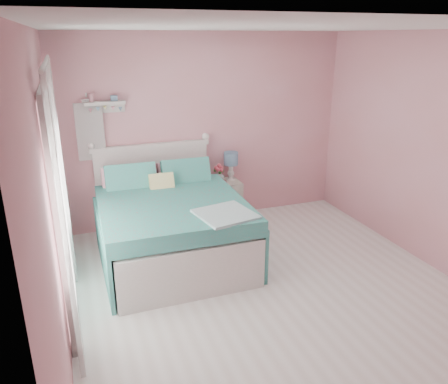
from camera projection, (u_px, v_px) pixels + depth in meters
floor at (274, 296)px, 4.51m from camera, size 4.50×4.50×0.00m
room_shell at (281, 146)px, 3.98m from camera, size 4.50×4.50×4.50m
bed at (170, 225)px, 5.20m from camera, size 1.65×2.06×1.18m
nightstand at (225, 201)px, 6.27m from camera, size 0.41×0.41×0.59m
table_lamp at (231, 161)px, 6.17m from camera, size 0.20×0.20×0.40m
vase at (219, 176)px, 6.16m from camera, size 0.17×0.17×0.15m
teacup at (223, 183)px, 6.01m from camera, size 0.12×0.12×0.07m
roses at (219, 168)px, 6.11m from camera, size 0.14×0.11×0.12m
wall_shelf at (104, 104)px, 5.43m from camera, size 0.50×0.15×0.25m
hanging_dress at (90, 132)px, 5.47m from camera, size 0.34×0.03×0.72m
french_door at (59, 210)px, 3.87m from camera, size 0.04×1.32×2.16m
curtain_near at (65, 232)px, 3.19m from camera, size 0.04×0.40×2.32m
curtain_far at (62, 175)px, 4.51m from camera, size 0.04×0.40×2.32m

